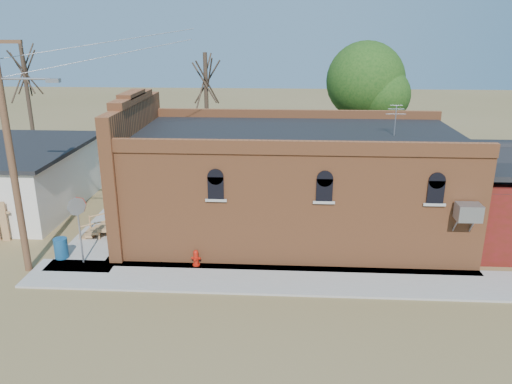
# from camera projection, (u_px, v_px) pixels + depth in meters

# --- Properties ---
(ground) EXTENTS (120.00, 120.00, 0.00)m
(ground) POSITION_uv_depth(u_px,v_px,m) (239.00, 292.00, 17.54)
(ground) COLOR brown
(ground) RESTS_ON ground
(sidewalk_south) EXTENTS (19.00, 2.20, 0.08)m
(sidewalk_south) POSITION_uv_depth(u_px,v_px,m) (282.00, 280.00, 18.29)
(sidewalk_south) COLOR #9E9991
(sidewalk_south) RESTS_ON ground
(sidewalk_west) EXTENTS (2.60, 10.00, 0.08)m
(sidewalk_west) POSITION_uv_depth(u_px,v_px,m) (118.00, 223.00, 23.56)
(sidewalk_west) COLOR #9E9991
(sidewalk_west) RESTS_ON ground
(brick_bar) EXTENTS (16.40, 7.97, 6.30)m
(brick_bar) POSITION_uv_depth(u_px,v_px,m) (287.00, 183.00, 21.91)
(brick_bar) COLOR #A45A32
(brick_bar) RESTS_ON ground
(utility_pole) EXTENTS (3.12, 0.26, 9.00)m
(utility_pole) POSITION_uv_depth(u_px,v_px,m) (11.00, 149.00, 17.61)
(utility_pole) COLOR #502F20
(utility_pole) RESTS_ON ground
(tree_bare_near) EXTENTS (2.80, 2.80, 7.65)m
(tree_bare_near) POSITION_uv_depth(u_px,v_px,m) (206.00, 80.00, 28.12)
(tree_bare_near) COLOR #412E25
(tree_bare_near) RESTS_ON ground
(tree_bare_far) EXTENTS (2.80, 2.80, 8.16)m
(tree_bare_far) POSITION_uv_depth(u_px,v_px,m) (24.00, 71.00, 29.55)
(tree_bare_far) COLOR #412E25
(tree_bare_far) RESTS_ON ground
(tree_leafy) EXTENTS (4.40, 4.40, 8.15)m
(tree_leafy) POSITION_uv_depth(u_px,v_px,m) (365.00, 81.00, 28.10)
(tree_leafy) COLOR #412E25
(tree_leafy) RESTS_ON ground
(fire_hydrant) EXTENTS (0.38, 0.38, 0.65)m
(fire_hydrant) POSITION_uv_depth(u_px,v_px,m) (196.00, 258.00, 19.21)
(fire_hydrant) COLOR #AF160A
(fire_hydrant) RESTS_ON sidewalk_south
(stop_sign) EXTENTS (0.54, 0.59, 2.70)m
(stop_sign) POSITION_uv_depth(u_px,v_px,m) (78.00, 213.00, 18.91)
(stop_sign) COLOR gray
(stop_sign) RESTS_ON sidewalk_south
(trash_barrel) EXTENTS (0.60, 0.60, 0.82)m
(trash_barrel) POSITION_uv_depth(u_px,v_px,m) (61.00, 248.00, 19.83)
(trash_barrel) COLOR navy
(trash_barrel) RESTS_ON sidewalk_west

